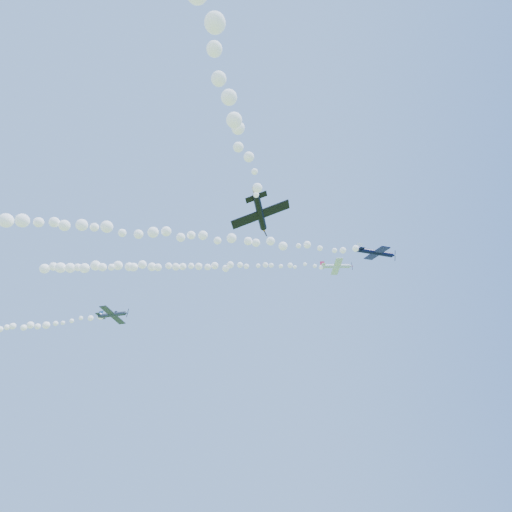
# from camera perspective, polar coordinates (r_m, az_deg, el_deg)

# --- Properties ---
(plane_white) EXTENTS (7.88, 8.28, 2.29)m
(plane_white) POSITION_cam_1_polar(r_m,az_deg,el_deg) (103.56, 10.69, -1.34)
(plane_white) COLOR white
(smoke_trail_white) EXTENTS (68.01, 7.38, 3.25)m
(smoke_trail_white) POSITION_cam_1_polar(r_m,az_deg,el_deg) (102.76, -9.65, -1.40)
(smoke_trail_white) COLOR white
(plane_navy) EXTENTS (7.59, 7.98, 2.85)m
(plane_navy) POSITION_cam_1_polar(r_m,az_deg,el_deg) (80.93, 15.75, 0.44)
(plane_navy) COLOR #0C0E36
(smoke_trail_navy) EXTENTS (69.23, 18.74, 2.98)m
(smoke_trail_navy) POSITION_cam_1_polar(r_m,az_deg,el_deg) (73.73, -11.98, 2.90)
(smoke_trail_navy) COLOR white
(plane_grey) EXTENTS (7.23, 7.63, 2.20)m
(plane_grey) POSITION_cam_1_polar(r_m,az_deg,el_deg) (92.62, -18.55, -7.42)
(plane_grey) COLOR #313648
(plane_black) EXTENTS (6.86, 6.83, 2.88)m
(plane_black) POSITION_cam_1_polar(r_m,az_deg,el_deg) (49.94, 0.56, 5.67)
(plane_black) COLOR black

